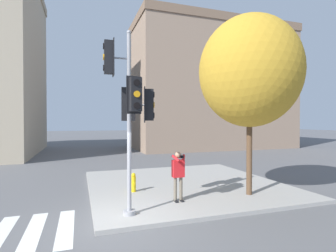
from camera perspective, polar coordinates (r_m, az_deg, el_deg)
name	(u,v)px	position (r m, az deg, el deg)	size (l,w,h in m)	color
ground_plane	(113,226)	(7.63, -11.84, -20.57)	(160.00, 160.00, 0.00)	#5B5B5E
sidewalk_corner	(184,184)	(11.74, 3.60, -12.54)	(8.00, 8.00, 0.13)	#9E9B96
traffic_signal_pole	(130,101)	(7.57, -8.25, 5.43)	(1.45, 1.45, 5.27)	#939399
person_photographer	(178,172)	(8.90, 2.25, -9.87)	(0.50, 0.53, 1.66)	black
street_tree	(250,72)	(10.19, 17.35, 11.21)	(3.68, 3.68, 6.53)	brown
fire_hydrant	(133,182)	(10.28, -7.55, -12.08)	(0.19, 0.25, 0.72)	yellow
building_right	(210,88)	(29.72, 9.14, 8.27)	(17.00, 8.75, 13.21)	gray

